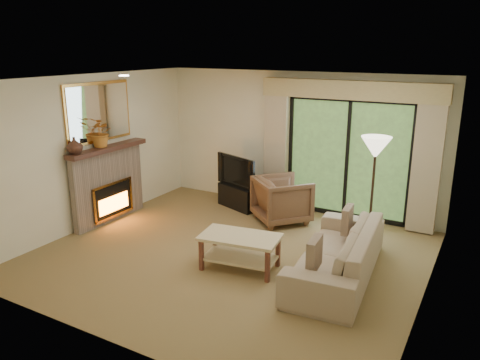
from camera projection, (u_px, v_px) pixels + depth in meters
The scene contains 22 objects.
floor at pixel (230, 254), 7.09m from camera, with size 5.50×5.50×0.00m, color olive.
ceiling at pixel (229, 80), 6.37m from camera, with size 5.50×5.50×0.00m, color white.
wall_back at pixel (297, 142), 8.82m from camera, with size 5.00×5.00×0.00m, color #EFE7C6.
wall_front at pixel (102, 229), 4.63m from camera, with size 5.00×5.00×0.00m, color #EFE7C6.
wall_left at pixel (92, 151), 8.02m from camera, with size 5.00×5.00×0.00m, color #EFE7C6.
wall_right at pixel (433, 202), 5.43m from camera, with size 5.00×5.00×0.00m, color #EFE7C6.
fireplace at pixel (108, 184), 8.30m from camera, with size 0.24×1.70×1.37m, color gray, non-canonical shape.
mirror at pixel (99, 112), 7.99m from camera, with size 0.07×1.45×1.02m, color #CA8B3D, non-canonical shape.
sliding_door at pixel (347, 159), 8.36m from camera, with size 2.26×0.10×2.16m, color black, non-canonical shape.
curtain_left at pixel (277, 146), 8.88m from camera, with size 0.45×0.18×2.35m, color tan.
curtain_right at pixel (427, 163), 7.61m from camera, with size 0.45×0.18×2.35m, color tan.
cornice at pixel (350, 90), 7.95m from camera, with size 3.20×0.24×0.32m, color tan.
media_console at pixel (240, 196), 9.10m from camera, with size 0.88×0.40×0.44m, color black.
tv at pixel (240, 171), 8.95m from camera, with size 1.04×0.13×0.60m, color black.
armchair at pixel (282, 200), 8.31m from camera, with size 0.87×0.89×0.81m, color brown.
sofa at pixel (337, 252), 6.35m from camera, with size 2.37×0.93×0.69m, color #9D886D.
pillow_near at pixel (314, 254), 5.75m from camera, with size 0.11×0.41×0.41m, color #51342B.
pillow_far at pixel (347, 219), 6.89m from camera, with size 0.10×0.39×0.39m, color #51342B.
coffee_table at pixel (240, 252), 6.59m from camera, with size 1.10×0.61×0.50m, color #CEB886, non-canonical shape.
floor_lamp at pixel (372, 191), 7.28m from camera, with size 0.46×0.46×1.73m, color #FFF1D0, non-canonical shape.
vase at pixel (74, 145), 7.49m from camera, with size 0.26×0.26×0.27m, color #41251B.
branches at pixel (101, 132), 7.95m from camera, with size 0.46×0.40×0.51m, color #C77C2E.
Camera 1 is at (3.31, -5.59, 3.05)m, focal length 35.00 mm.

